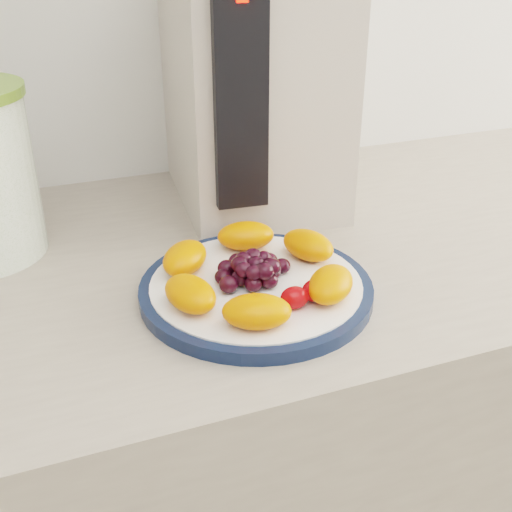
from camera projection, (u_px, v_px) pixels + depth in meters
name	position (u px, v px, depth m)	size (l,w,h in m)	color
counter	(209.00, 504.00, 1.02)	(3.50, 0.60, 0.90)	#A29584
plate_rim	(256.00, 290.00, 0.72)	(0.26, 0.26, 0.01)	#111F3C
plate_face	(256.00, 289.00, 0.71)	(0.24, 0.24, 0.02)	white
appliance_body	(250.00, 71.00, 0.89)	(0.21, 0.30, 0.37)	#BFB2A4
appliance_panel	(241.00, 95.00, 0.75)	(0.06, 0.02, 0.28)	black
fruit_plate	(255.00, 270.00, 0.70)	(0.23, 0.23, 0.03)	#FF5E05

